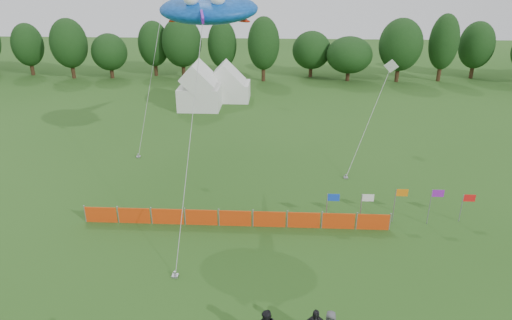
{
  "coord_description": "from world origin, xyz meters",
  "views": [
    {
      "loc": [
        1.07,
        -14.82,
        14.27
      ],
      "look_at": [
        0.0,
        6.0,
        5.2
      ],
      "focal_mm": 32.0,
      "sensor_mm": 36.0,
      "label": 1
    }
  ],
  "objects_px": {
    "tent_left": "(200,90)",
    "barrier_fence": "(235,218)",
    "tent_right": "(229,86)",
    "stingray_kite": "(210,9)"
  },
  "relations": [
    {
      "from": "tent_left",
      "to": "tent_right",
      "type": "xyz_separation_m",
      "value": [
        2.75,
        3.14,
        -0.32
      ]
    },
    {
      "from": "tent_right",
      "to": "barrier_fence",
      "type": "bearing_deg",
      "value": -83.3
    },
    {
      "from": "tent_left",
      "to": "barrier_fence",
      "type": "bearing_deg",
      "value": -75.96
    },
    {
      "from": "tent_left",
      "to": "tent_right",
      "type": "height_order",
      "value": "tent_left"
    },
    {
      "from": "tent_left",
      "to": "barrier_fence",
      "type": "height_order",
      "value": "tent_left"
    },
    {
      "from": "tent_left",
      "to": "barrier_fence",
      "type": "distance_m",
      "value": 24.29
    },
    {
      "from": "tent_right",
      "to": "barrier_fence",
      "type": "xyz_separation_m",
      "value": [
        3.13,
        -26.66,
        -1.13
      ]
    },
    {
      "from": "tent_right",
      "to": "stingray_kite",
      "type": "relative_size",
      "value": 0.25
    },
    {
      "from": "barrier_fence",
      "to": "stingray_kite",
      "type": "bearing_deg",
      "value": 108.7
    },
    {
      "from": "barrier_fence",
      "to": "stingray_kite",
      "type": "relative_size",
      "value": 1.0
    }
  ]
}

